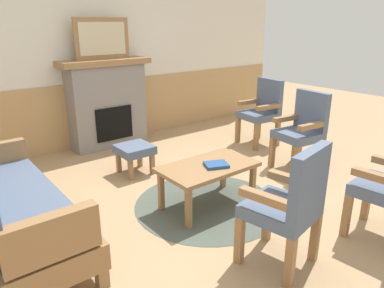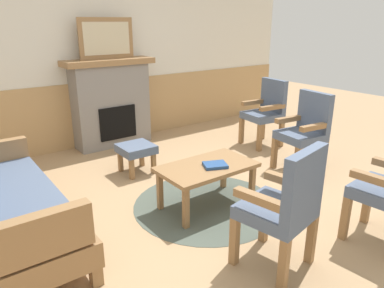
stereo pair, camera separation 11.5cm
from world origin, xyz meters
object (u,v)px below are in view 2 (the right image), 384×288
(book_on_table, at_px, (215,165))
(armchair_by_window_left, at_px, (305,128))
(coffee_table, at_px, (207,170))
(armchair_near_fireplace, at_px, (266,110))
(fireplace, at_px, (111,102))
(framed_picture, at_px, (107,38))
(armchair_front_center, at_px, (285,204))
(footstool, at_px, (136,151))
(couch, at_px, (10,204))

(book_on_table, bearing_deg, armchair_by_window_left, 3.44)
(coffee_table, relative_size, armchair_near_fireplace, 0.98)
(book_on_table, distance_m, armchair_near_fireplace, 2.17)
(fireplace, xyz_separation_m, coffee_table, (-0.08, -2.35, -0.27))
(framed_picture, distance_m, armchair_front_center, 3.60)
(framed_picture, relative_size, footstool, 2.00)
(framed_picture, bearing_deg, armchair_front_center, -93.94)
(fireplace, distance_m, armchair_by_window_left, 2.77)
(armchair_by_window_left, bearing_deg, fireplace, 122.66)
(fireplace, distance_m, book_on_table, 2.43)
(armchair_by_window_left, bearing_deg, armchair_near_fireplace, 69.43)
(armchair_by_window_left, height_order, armchair_front_center, same)
(armchair_near_fireplace, height_order, armchair_front_center, same)
(footstool, relative_size, armchair_front_center, 0.41)
(armchair_by_window_left, bearing_deg, framed_picture, 122.66)
(coffee_table, bearing_deg, footstool, 97.67)
(framed_picture, distance_m, armchair_near_fireplace, 2.52)
(book_on_table, xyz_separation_m, footstool, (-0.20, 1.25, -0.17))
(couch, distance_m, book_on_table, 1.83)
(armchair_by_window_left, bearing_deg, couch, 173.53)
(couch, bearing_deg, framed_picture, 47.42)
(armchair_front_center, bearing_deg, book_on_table, 78.66)
(framed_picture, xyz_separation_m, armchair_by_window_left, (1.49, -2.33, -1.02))
(couch, height_order, footstool, couch)
(fireplace, xyz_separation_m, armchair_by_window_left, (1.49, -2.33, -0.11))
(coffee_table, height_order, armchair_near_fireplace, armchair_near_fireplace)
(fireplace, relative_size, book_on_table, 5.87)
(footstool, bearing_deg, book_on_table, -80.80)
(couch, xyz_separation_m, coffee_table, (1.72, -0.39, -0.01))
(fireplace, xyz_separation_m, couch, (-1.80, -1.96, -0.26))
(fireplace, bearing_deg, footstool, -101.37)
(fireplace, distance_m, armchair_front_center, 3.46)
(footstool, distance_m, armchair_front_center, 2.29)
(framed_picture, xyz_separation_m, armchair_front_center, (-0.24, -3.45, -1.02))
(book_on_table, bearing_deg, framed_picture, 89.24)
(couch, relative_size, coffee_table, 1.88)
(framed_picture, bearing_deg, couch, -132.58)
(coffee_table, relative_size, book_on_table, 4.34)
(fireplace, distance_m, couch, 2.67)
(couch, bearing_deg, footstool, 26.74)
(armchair_near_fireplace, bearing_deg, armchair_front_center, -135.11)
(framed_picture, xyz_separation_m, footstool, (-0.23, -1.17, -1.28))
(fireplace, xyz_separation_m, footstool, (-0.23, -1.17, -0.37))
(couch, height_order, armchair_front_center, same)
(coffee_table, bearing_deg, book_on_table, -58.20)
(couch, distance_m, armchair_near_fireplace, 3.71)
(couch, relative_size, book_on_table, 8.13)
(framed_picture, bearing_deg, armchair_near_fireplace, -36.18)
(fireplace, relative_size, armchair_near_fireplace, 1.33)
(fireplace, bearing_deg, armchair_near_fireplace, -36.18)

